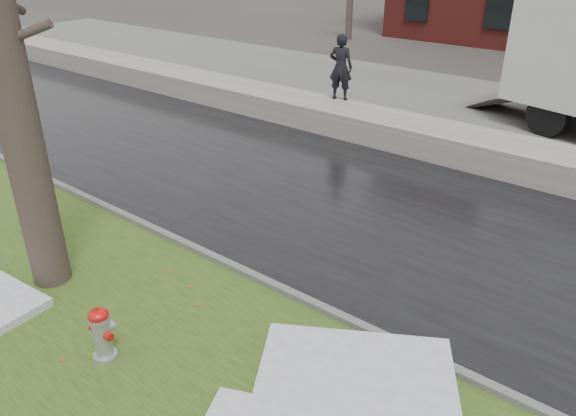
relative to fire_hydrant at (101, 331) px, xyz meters
The scene contains 10 objects.
ground 1.91m from the fire_hydrant, 77.49° to the left, with size 120.00×120.00×0.00m, color #47423D.
verge 0.83m from the fire_hydrant, 54.15° to the left, with size 60.00×4.50×0.04m, color #2D4517.
road 6.34m from the fire_hydrant, 86.37° to the left, with size 60.00×7.00×0.03m, color black.
parking_lot 14.82m from the fire_hydrant, 88.45° to the left, with size 60.00×9.00×0.03m, color slate.
curb 2.86m from the fire_hydrant, 81.87° to the left, with size 60.00×0.15×0.14m, color slate.
snowbank 10.51m from the fire_hydrant, 87.82° to the left, with size 60.00×1.60×0.75m, color #A6A197.
fire_hydrant is the anchor object (origin of this frame).
tree 4.25m from the fire_hydrant, 165.86° to the left, with size 1.38×1.61×7.75m.
worker 11.73m from the fire_hydrant, 107.89° to the left, with size 0.72×0.47×1.98m, color black.
snow_patch_near 3.55m from the fire_hydrant, 28.86° to the left, with size 2.60×2.00×0.16m, color silver.
Camera 1 is at (5.50, -4.99, 5.49)m, focal length 35.00 mm.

